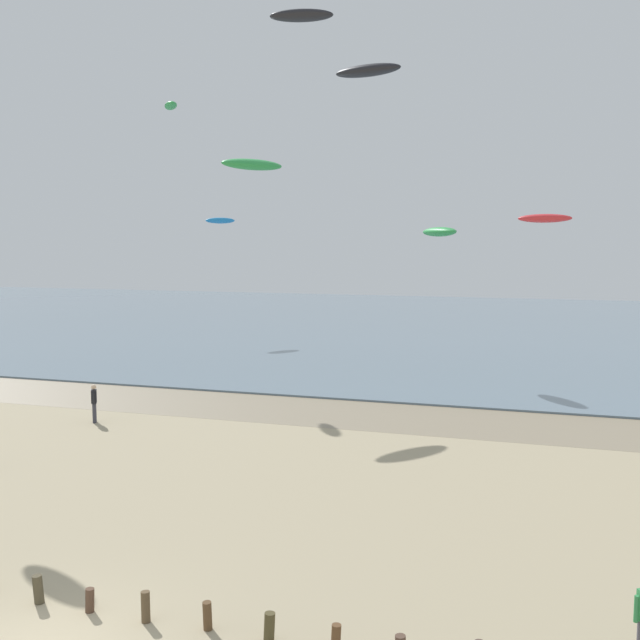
{
  "coord_description": "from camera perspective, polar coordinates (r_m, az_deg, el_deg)",
  "views": [
    {
      "loc": [
        9.45,
        -11.58,
        8.05
      ],
      "look_at": [
        2.54,
        10.75,
        5.53
      ],
      "focal_mm": 41.49,
      "sensor_mm": 36.0,
      "label": 1
    }
  ],
  "objects": [
    {
      "name": "kite_aloft_0",
      "position": [
        33.92,
        -1.44,
        22.42
      ],
      "size": [
        2.86,
        1.43,
        0.56
      ],
      "primitive_type": "ellipsoid",
      "rotation": [
        -0.15,
        0.0,
        0.19
      ],
      "color": "black"
    },
    {
      "name": "groyne_near",
      "position": [
        15.74,
        1.12,
        -23.29
      ],
      "size": [
        16.7,
        0.33,
        0.74
      ],
      "color": "brown",
      "rests_on": "ground"
    },
    {
      "name": "kite_aloft_7",
      "position": [
        36.94,
        16.94,
        7.51
      ],
      "size": [
        2.59,
        1.16,
        0.49
      ],
      "primitive_type": "ellipsoid",
      "rotation": [
        0.12,
        0.0,
        3.01
      ],
      "color": "red"
    },
    {
      "name": "kite_aloft_2",
      "position": [
        62.04,
        -7.7,
        7.61
      ],
      "size": [
        2.35,
        2.74,
        0.67
      ],
      "primitive_type": "ellipsoid",
      "rotation": [
        -0.3,
        0.0,
        0.94
      ],
      "color": "#2384D1"
    },
    {
      "name": "kite_aloft_10",
      "position": [
        38.82,
        -5.25,
        11.85
      ],
      "size": [
        3.07,
        3.54,
        0.69
      ],
      "primitive_type": "ellipsoid",
      "rotation": [
        0.11,
        0.0,
        0.93
      ],
      "color": "green"
    },
    {
      "name": "kite_aloft_5",
      "position": [
        37.24,
        3.7,
        18.65
      ],
      "size": [
        3.6,
        1.89,
        0.57
      ],
      "primitive_type": "ellipsoid",
      "rotation": [
        -0.02,
        0.0,
        2.91
      ],
      "color": "black"
    },
    {
      "name": "wet_sand_strip",
      "position": [
        34.94,
        1.03,
        -7.17
      ],
      "size": [
        120.0,
        5.63,
        0.01
      ],
      "primitive_type": "cube",
      "color": "gray",
      "rests_on": "ground"
    },
    {
      "name": "kite_aloft_9",
      "position": [
        44.51,
        9.19,
        6.73
      ],
      "size": [
        3.02,
        3.45,
        0.57
      ],
      "primitive_type": "ellipsoid",
      "rotation": [
        0.01,
        0.0,
        5.37
      ],
      "color": "green"
    },
    {
      "name": "sea",
      "position": [
        71.55,
        9.49,
        -0.36
      ],
      "size": [
        160.0,
        70.0,
        0.1
      ],
      "primitive_type": "cube",
      "color": "slate",
      "rests_on": "ground"
    },
    {
      "name": "kite_aloft_6",
      "position": [
        47.64,
        -11.44,
        15.9
      ],
      "size": [
        1.84,
        2.35,
        0.4
      ],
      "primitive_type": "ellipsoid",
      "rotation": [
        -0.04,
        0.0,
        2.12
      ],
      "color": "green"
    },
    {
      "name": "person_left_flank",
      "position": [
        34.45,
        -17.03,
        -6.07
      ],
      "size": [
        0.37,
        0.5,
        1.71
      ],
      "color": "#383842",
      "rests_on": "ground"
    }
  ]
}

